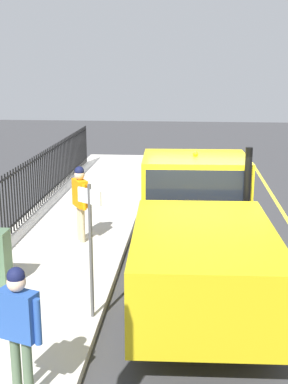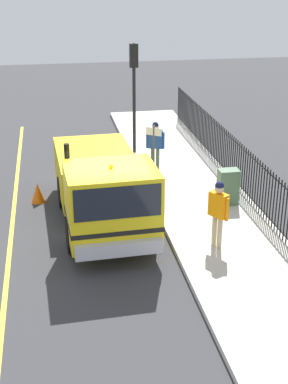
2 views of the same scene
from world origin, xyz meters
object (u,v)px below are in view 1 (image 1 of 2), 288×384
at_px(work_truck, 198,223).
at_px(pedestrian_distant, 19,320).
at_px(street_sign, 91,236).
at_px(worker_standing, 80,196).

bearing_deg(work_truck, pedestrian_distant, -121.75).
relative_size(pedestrian_distant, street_sign, 0.78).
height_order(worker_standing, street_sign, street_sign).
distance_m(worker_standing, street_sign, 3.79).
distance_m(work_truck, pedestrian_distant, 4.52).
height_order(work_truck, street_sign, work_truck).
height_order(work_truck, worker_standing, work_truck).
relative_size(work_truck, street_sign, 2.70).
bearing_deg(work_truck, worker_standing, 142.93).
xyz_separation_m(pedestrian_distant, street_sign, (-0.47, -2.17, 0.34)).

